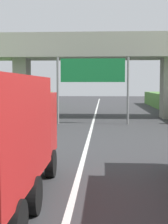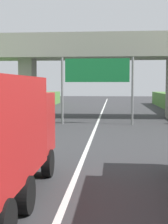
{
  "view_description": "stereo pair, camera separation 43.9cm",
  "coord_description": "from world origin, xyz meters",
  "views": [
    {
      "loc": [
        0.86,
        6.62,
        3.23
      ],
      "look_at": [
        0.0,
        21.57,
        2.0
      ],
      "focal_mm": 53.76,
      "sensor_mm": 36.0,
      "label": 1
    },
    {
      "loc": [
        1.3,
        6.65,
        3.23
      ],
      "look_at": [
        0.0,
        21.57,
        2.0
      ],
      "focal_mm": 53.76,
      "sensor_mm": 36.0,
      "label": 2
    }
  ],
  "objects": [
    {
      "name": "lane_centre_stripe",
      "position": [
        0.0,
        31.38,
        0.0
      ],
      "size": [
        0.2,
        102.76,
        0.01
      ],
      "primitive_type": "cube",
      "color": "white",
      "rests_on": "ground"
    },
    {
      "name": "overpass_bridge",
      "position": [
        0.0,
        39.22,
        6.0
      ],
      "size": [
        40.0,
        4.8,
        7.93
      ],
      "color": "#9E998E",
      "rests_on": "ground"
    },
    {
      "name": "overhead_highway_sign",
      "position": [
        0.0,
        33.83,
        4.02
      ],
      "size": [
        5.88,
        0.18,
        5.43
      ],
      "color": "slate",
      "rests_on": "ground"
    }
  ]
}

